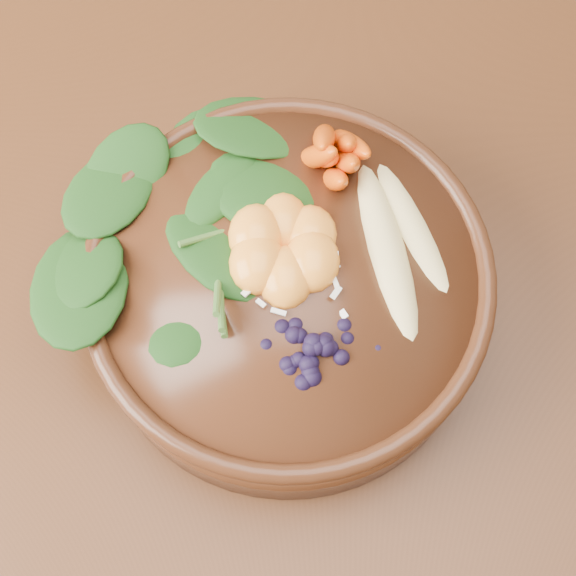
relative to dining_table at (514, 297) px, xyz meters
name	(u,v)px	position (x,y,z in m)	size (l,w,h in m)	color
ground	(412,441)	(0.00, 0.00, -0.66)	(4.00, 4.00, 0.00)	#381E0F
dining_table	(514,297)	(0.00, 0.00, 0.00)	(1.60, 0.90, 0.75)	#331C0C
stoneware_bowl	(288,293)	(-0.21, -0.06, 0.13)	(0.29, 0.29, 0.08)	#412111
kale_heap	(202,200)	(-0.27, -0.01, 0.19)	(0.19, 0.17, 0.04)	#1C4616
carrot_cluster	(329,131)	(-0.18, 0.03, 0.21)	(0.06, 0.06, 0.08)	#D44508
banana_halves	(402,229)	(-0.13, -0.03, 0.19)	(0.09, 0.17, 0.03)	#E0CC84
mandarin_cluster	(284,239)	(-0.21, -0.04, 0.19)	(0.08, 0.09, 0.03)	orange
blueberry_pile	(318,341)	(-0.19, -0.11, 0.19)	(0.13, 0.10, 0.04)	black
coconut_flakes	(299,295)	(-0.20, -0.07, 0.18)	(0.09, 0.07, 0.01)	white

